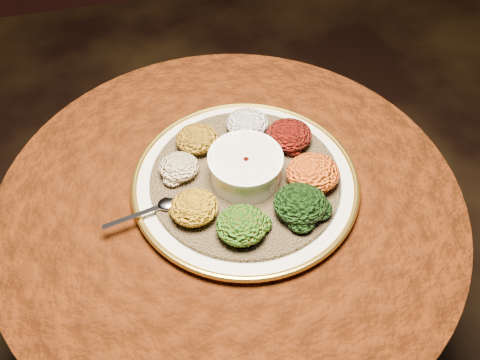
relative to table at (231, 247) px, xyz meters
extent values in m
plane|color=black|center=(0.00, 0.00, -0.55)|extent=(4.00, 4.00, 0.00)
cylinder|color=black|center=(0.00, 0.00, -0.53)|extent=(0.44, 0.44, 0.04)
cylinder|color=black|center=(0.00, 0.00, -0.21)|extent=(0.12, 0.12, 0.68)
cylinder|color=black|center=(0.00, 0.00, 0.15)|extent=(0.80, 0.80, 0.04)
cylinder|color=#3C1605|center=(0.00, 0.00, 0.00)|extent=(0.93, 0.93, 0.34)
cylinder|color=#3C1605|center=(0.00, 0.00, 0.17)|extent=(0.96, 0.96, 0.01)
cylinder|color=silver|center=(0.04, 0.03, 0.19)|extent=(0.59, 0.59, 0.02)
torus|color=gold|center=(0.04, 0.03, 0.20)|extent=(0.47, 0.47, 0.01)
cylinder|color=olive|center=(0.04, 0.03, 0.20)|extent=(0.44, 0.44, 0.01)
cylinder|color=white|center=(0.04, 0.03, 0.24)|extent=(0.14, 0.14, 0.06)
cylinder|color=white|center=(0.04, 0.03, 0.27)|extent=(0.15, 0.15, 0.01)
cylinder|color=#660D05|center=(0.04, 0.03, 0.26)|extent=(0.12, 0.12, 0.01)
ellipsoid|color=silver|center=(-0.12, -0.01, 0.21)|extent=(0.05, 0.03, 0.01)
cube|color=silver|center=(-0.19, -0.02, 0.21)|extent=(0.13, 0.04, 0.00)
ellipsoid|color=silver|center=(0.08, 0.16, 0.23)|extent=(0.09, 0.09, 0.04)
ellipsoid|color=black|center=(0.15, 0.10, 0.23)|extent=(0.10, 0.09, 0.05)
ellipsoid|color=#B2710E|center=(0.17, -0.02, 0.23)|extent=(0.11, 0.10, 0.05)
ellipsoid|color=black|center=(0.12, -0.08, 0.23)|extent=(0.10, 0.10, 0.05)
ellipsoid|color=#9B2B0A|center=(0.00, -0.10, 0.23)|extent=(0.10, 0.09, 0.05)
ellipsoid|color=#B68810|center=(-0.08, -0.04, 0.23)|extent=(0.09, 0.09, 0.04)
ellipsoid|color=maroon|center=(-0.09, 0.07, 0.23)|extent=(0.08, 0.08, 0.04)
ellipsoid|color=#956312|center=(-0.04, 0.14, 0.23)|extent=(0.09, 0.09, 0.04)
camera|label=1|loc=(-0.14, -0.65, 1.04)|focal=40.00mm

